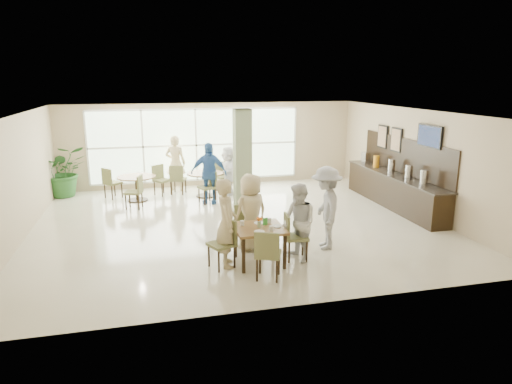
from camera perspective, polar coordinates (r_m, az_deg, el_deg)
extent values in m
plane|color=beige|center=(11.68, -2.35, -3.91)|extent=(10.00, 10.00, 0.00)
plane|color=white|center=(11.14, -2.50, 9.93)|extent=(10.00, 10.00, 0.00)
plane|color=tan|center=(15.71, -5.68, 5.93)|extent=(10.00, 0.00, 10.00)
plane|color=tan|center=(7.11, 4.76, -4.02)|extent=(10.00, 0.00, 10.00)
plane|color=tan|center=(11.48, -27.72, 1.37)|extent=(0.00, 9.00, 9.00)
plane|color=tan|center=(13.23, 19.37, 3.68)|extent=(0.00, 9.00, 9.00)
plane|color=silver|center=(15.62, -7.48, 5.84)|extent=(7.00, 0.00, 7.00)
cube|color=#70825A|center=(12.56, -1.71, 3.96)|extent=(0.45, 0.45, 2.80)
cube|color=brown|center=(9.00, 0.40, -4.57)|extent=(0.96, 0.96, 0.05)
cube|color=black|center=(8.67, -1.57, -7.95)|extent=(0.06, 0.06, 0.70)
cube|color=black|center=(8.87, 3.61, -7.47)|extent=(0.06, 0.06, 0.70)
cube|color=black|center=(9.42, -2.62, -6.15)|extent=(0.06, 0.06, 0.70)
cube|color=black|center=(9.59, 2.17, -5.75)|extent=(0.06, 0.06, 0.70)
cylinder|color=brown|center=(14.10, -14.74, 1.84)|extent=(1.14, 1.14, 0.04)
cylinder|color=black|center=(14.18, -14.64, 0.36)|extent=(0.10, 0.10, 0.71)
cylinder|color=black|center=(14.26, -14.56, -0.96)|extent=(0.60, 0.60, 0.03)
cylinder|color=brown|center=(14.23, -6.37, 2.34)|extent=(1.13, 1.13, 0.04)
cylinder|color=black|center=(14.31, -6.33, 0.87)|extent=(0.10, 0.10, 0.71)
cylinder|color=black|center=(14.40, -6.29, -0.45)|extent=(0.60, 0.60, 0.03)
cylinder|color=white|center=(9.25, 1.67, -3.57)|extent=(0.08, 0.08, 0.10)
cylinder|color=white|center=(9.08, -1.75, -3.91)|extent=(0.08, 0.08, 0.10)
cylinder|color=white|center=(8.77, 1.94, -4.57)|extent=(0.08, 0.08, 0.10)
cylinder|color=white|center=(8.72, 0.42, -4.97)|extent=(0.20, 0.20, 0.01)
cylinder|color=white|center=(9.22, 0.37, -3.89)|extent=(0.20, 0.20, 0.01)
cylinder|color=white|center=(9.04, 2.54, -4.29)|extent=(0.20, 0.20, 0.01)
cylinder|color=#99B27F|center=(8.97, 0.40, -4.05)|extent=(0.07, 0.07, 0.12)
sphere|color=orange|center=(8.95, 0.59, -3.37)|extent=(0.07, 0.07, 0.07)
sphere|color=orange|center=(8.96, 0.27, -3.34)|extent=(0.07, 0.07, 0.07)
sphere|color=orange|center=(8.91, 0.35, -3.44)|extent=(0.07, 0.07, 0.07)
cube|color=green|center=(9.10, 1.17, -3.70)|extent=(0.10, 0.05, 0.15)
cube|color=black|center=(13.67, 16.80, 0.12)|extent=(0.60, 4.60, 0.90)
cube|color=black|center=(13.56, 16.94, 2.04)|extent=(0.64, 4.70, 0.04)
cube|color=black|center=(13.62, 18.15, 4.27)|extent=(0.04, 4.60, 1.00)
cylinder|color=silver|center=(12.37, 20.27, 1.70)|extent=(0.20, 0.20, 0.40)
cylinder|color=silver|center=(12.94, 18.56, 2.36)|extent=(0.20, 0.20, 0.40)
cylinder|color=silver|center=(13.69, 16.58, 3.12)|extent=(0.20, 0.20, 0.40)
cylinder|color=orange|center=(14.47, 14.81, 3.72)|extent=(0.18, 0.18, 0.36)
cube|color=silver|center=(15.08, 13.55, 4.19)|extent=(0.18, 0.30, 0.36)
cube|color=black|center=(12.60, 20.89, 6.53)|extent=(0.06, 1.00, 0.58)
cube|color=#7F99CC|center=(12.58, 20.80, 6.53)|extent=(0.01, 0.92, 0.50)
cube|color=black|center=(13.98, 17.14, 6.24)|extent=(0.04, 0.55, 0.70)
cube|color=#9A6038|center=(13.96, 17.05, 6.24)|extent=(0.01, 0.47, 0.62)
cube|color=black|center=(14.66, 15.55, 6.69)|extent=(0.04, 0.55, 0.70)
cube|color=#9A6038|center=(14.65, 15.46, 6.69)|extent=(0.01, 0.47, 0.62)
imported|color=#255A24|center=(15.36, -22.90, 2.42)|extent=(1.71, 1.71, 1.59)
imported|color=#CBB787|center=(8.87, -3.70, -3.87)|extent=(0.46, 0.66, 1.75)
imported|color=#CBB787|center=(9.72, -0.64, -2.50)|extent=(0.92, 0.72, 1.66)
imported|color=white|center=(9.15, 5.37, -3.86)|extent=(0.78, 0.90, 1.59)
imported|color=#ABABAE|center=(9.88, 8.74, -1.98)|extent=(0.90, 1.28, 1.80)
imported|color=#3867AA|center=(13.42, -5.93, 2.36)|extent=(1.18, 0.88, 1.80)
imported|color=white|center=(14.43, -3.46, 2.71)|extent=(0.69, 1.45, 1.53)
imported|color=#CBB787|center=(15.09, -10.02, 3.57)|extent=(0.77, 0.64, 1.82)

